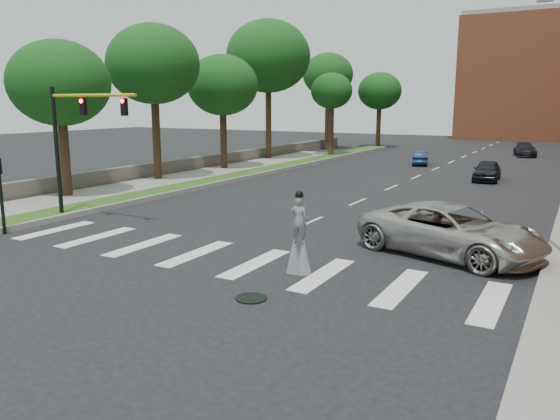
# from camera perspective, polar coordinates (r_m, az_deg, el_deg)

# --- Properties ---
(ground_plane) EXTENTS (160.00, 160.00, 0.00)m
(ground_plane) POSITION_cam_1_polar(r_m,az_deg,el_deg) (18.90, -7.52, -5.79)
(ground_plane) COLOR black
(ground_plane) RESTS_ON ground
(grass_median) EXTENTS (2.00, 60.00, 0.25)m
(grass_median) POSITION_cam_1_polar(r_m,az_deg,el_deg) (41.43, -3.79, 3.70)
(grass_median) COLOR #234C15
(grass_median) RESTS_ON ground
(median_curb) EXTENTS (0.20, 60.00, 0.28)m
(median_curb) POSITION_cam_1_polar(r_m,az_deg,el_deg) (40.87, -2.55, 3.63)
(median_curb) COLOR gray
(median_curb) RESTS_ON ground
(sidewalk_left) EXTENTS (4.00, 60.00, 0.18)m
(sidewalk_left) POSITION_cam_1_polar(r_m,az_deg,el_deg) (35.65, -16.69, 1.99)
(sidewalk_left) COLOR gray
(sidewalk_left) RESTS_ON ground
(stone_wall) EXTENTS (0.50, 56.00, 1.10)m
(stone_wall) POSITION_cam_1_polar(r_m,az_deg,el_deg) (46.15, -8.20, 4.91)
(stone_wall) COLOR #5C574E
(stone_wall) RESTS_ON ground
(manhole) EXTENTS (0.90, 0.90, 0.04)m
(manhole) POSITION_cam_1_polar(r_m,az_deg,el_deg) (15.71, -3.03, -9.19)
(manhole) COLOR black
(manhole) RESTS_ON ground
(building_backdrop) EXTENTS (26.00, 14.00, 18.00)m
(building_backdrop) POSITION_cam_1_polar(r_m,az_deg,el_deg) (92.63, 26.82, 12.16)
(building_backdrop) COLOR #C5633E
(building_backdrop) RESTS_ON ground
(traffic_signal) EXTENTS (5.30, 0.23, 6.20)m
(traffic_signal) POSITION_cam_1_polar(r_m,az_deg,el_deg) (27.08, -20.80, 7.62)
(traffic_signal) COLOR black
(traffic_signal) RESTS_ON ground
(secondary_signal) EXTENTS (0.25, 0.21, 3.23)m
(secondary_signal) POSITION_cam_1_polar(r_m,az_deg,el_deg) (25.61, -27.19, 1.99)
(secondary_signal) COLOR black
(secondary_signal) RESTS_ON ground
(stilt_performer) EXTENTS (0.84, 0.56, 2.74)m
(stilt_performer) POSITION_cam_1_polar(r_m,az_deg,el_deg) (17.68, 1.99, -3.44)
(stilt_performer) COLOR #322014
(stilt_performer) RESTS_ON ground
(suv_crossing) EXTENTS (7.33, 4.96, 1.87)m
(suv_crossing) POSITION_cam_1_polar(r_m,az_deg,el_deg) (20.67, 17.44, -2.07)
(suv_crossing) COLOR #B1AEA7
(suv_crossing) RESTS_ON ground
(car_near) EXTENTS (1.98, 4.35, 1.45)m
(car_near) POSITION_cam_1_polar(r_m,az_deg,el_deg) (41.68, 20.81, 3.87)
(car_near) COLOR black
(car_near) RESTS_ON ground
(car_mid) EXTENTS (2.16, 3.93, 1.23)m
(car_mid) POSITION_cam_1_polar(r_m,az_deg,el_deg) (50.61, 14.46, 5.28)
(car_mid) COLOR navy
(car_mid) RESTS_ON ground
(car_far) EXTENTS (2.87, 4.97, 1.35)m
(car_far) POSITION_cam_1_polar(r_m,az_deg,el_deg) (62.38, 24.23, 5.76)
(car_far) COLOR black
(car_far) RESTS_ON ground
(tree_1) EXTENTS (5.65, 5.65, 8.96)m
(tree_1) POSITION_cam_1_polar(r_m,az_deg,el_deg) (33.85, -22.06, 12.12)
(tree_1) COLOR #322014
(tree_1) RESTS_ON ground
(tree_2) EXTENTS (6.40, 6.40, 10.80)m
(tree_2) POSITION_cam_1_polar(r_m,az_deg,el_deg) (39.67, -13.10, 14.57)
(tree_2) COLOR #322014
(tree_2) RESTS_ON ground
(tree_3) EXTENTS (5.74, 5.74, 9.31)m
(tree_3) POSITION_cam_1_polar(r_m,az_deg,el_deg) (45.36, -6.03, 12.80)
(tree_3) COLOR #322014
(tree_3) RESTS_ON ground
(tree_4) EXTENTS (7.99, 7.99, 13.18)m
(tree_4) POSITION_cam_1_polar(r_m,az_deg,el_deg) (53.45, -1.24, 15.73)
(tree_4) COLOR #322014
(tree_4) RESTS_ON ground
(tree_5) EXTENTS (5.86, 5.86, 11.17)m
(tree_5) POSITION_cam_1_polar(r_m,az_deg,el_deg) (65.42, 5.04, 13.86)
(tree_5) COLOR #322014
(tree_5) RESTS_ON ground
(tree_6) EXTENTS (4.21, 4.21, 8.45)m
(tree_6) POSITION_cam_1_polar(r_m,az_deg,el_deg) (56.39, 5.42, 12.19)
(tree_6) COLOR #322014
(tree_6) RESTS_ON ground
(tree_7) EXTENTS (5.28, 5.28, 9.13)m
(tree_7) POSITION_cam_1_polar(r_m,az_deg,el_deg) (68.88, 10.37, 12.10)
(tree_7) COLOR #322014
(tree_7) RESTS_ON ground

